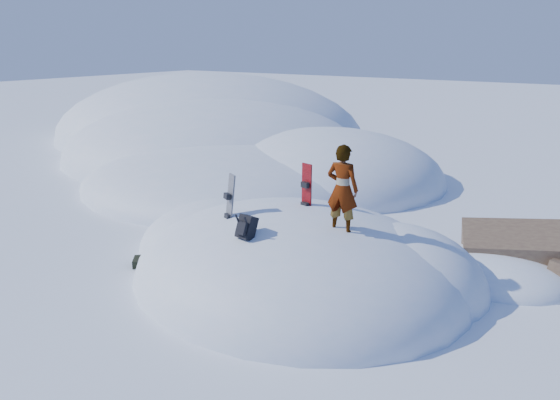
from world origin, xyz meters
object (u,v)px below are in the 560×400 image
Objects in this scene: snowboard_red at (306,197)px; backpack at (246,227)px; snowboard_dark at (229,209)px; person at (342,189)px.

snowboard_red is 2.81× the size of backpack.
snowboard_red is at bearing 78.71° from snowboard_dark.
backpack is (0.90, -0.62, -0.03)m from snowboard_dark.
snowboard_red is at bearing 95.46° from backpack.
snowboard_dark is 2.76× the size of backpack.
snowboard_dark is 2.34m from person.
snowboard_dark is (-1.01, -1.23, -0.11)m from snowboard_red.
backpack is at bearing -6.67° from snowboard_dark.
person is at bearing -16.12° from snowboard_red.
person is at bearing 50.10° from backpack.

